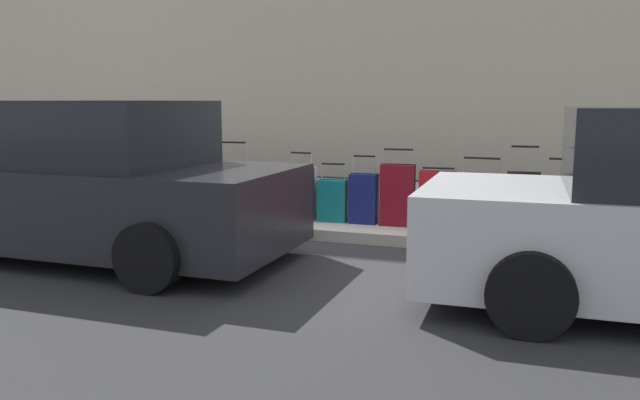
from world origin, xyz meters
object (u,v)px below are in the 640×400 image
suitcase_red_3 (438,199)px  suitcase_olive_9 (234,189)px  suitcase_black_8 (273,192)px  parked_car_charcoal_1 (89,185)px  suitcase_silver_7 (301,194)px  suitcase_red_10 (207,193)px  suitcase_maroon_4 (398,195)px  suitcase_silver_0 (564,207)px  suitcase_black_1 (522,203)px  suitcase_olive_2 (480,204)px  suitcase_navy_5 (364,198)px  bollard_post (114,178)px  fire_hydrant (164,181)px  suitcase_teal_6 (333,200)px

suitcase_red_3 → suitcase_olive_9: size_ratio=0.74×
suitcase_black_8 → parked_car_charcoal_1: parked_car_charcoal_1 is taller
suitcase_silver_7 → suitcase_red_10: size_ratio=1.05×
suitcase_maroon_4 → suitcase_silver_7: 1.28m
suitcase_maroon_4 → suitcase_silver_7: (1.27, 0.08, -0.04)m
suitcase_olive_9 → parked_car_charcoal_1: (0.70, 2.07, 0.28)m
suitcase_silver_0 → suitcase_red_10: bearing=0.6°
suitcase_black_1 → suitcase_black_8: suitcase_black_1 is taller
suitcase_olive_2 → suitcase_navy_5: size_ratio=1.02×
suitcase_olive_2 → bollard_post: bollard_post is taller
suitcase_silver_7 → suitcase_red_10: suitcase_silver_7 is taller
suitcase_silver_7 → suitcase_black_8: bearing=-16.3°
suitcase_silver_7 → suitcase_olive_2: bearing=-178.9°
suitcase_red_10 → fire_hydrant: (0.69, 0.02, 0.15)m
suitcase_red_10 → suitcase_silver_7: bearing=176.9°
suitcase_maroon_4 → suitcase_olive_2: bearing=178.1°
suitcase_red_3 → suitcase_navy_5: size_ratio=0.86×
fire_hydrant → bollard_post: size_ratio=0.90×
suitcase_olive_2 → suitcase_olive_9: 3.28m
suitcase_teal_6 → suitcase_silver_7: bearing=10.2°
suitcase_maroon_4 → fire_hydrant: bearing=0.3°
suitcase_black_8 → bollard_post: bollard_post is taller
suitcase_black_1 → parked_car_charcoal_1: parked_car_charcoal_1 is taller
suitcase_silver_0 → suitcase_black_8: 3.71m
suitcase_red_3 → suitcase_olive_9: 2.76m
fire_hydrant → suitcase_silver_0: bearing=-179.3°
bollard_post → suitcase_silver_7: bearing=-178.2°
suitcase_black_1 → suitcase_navy_5: (1.95, -0.06, -0.05)m
suitcase_navy_5 → suitcase_black_8: bearing=-2.3°
suitcase_teal_6 → suitcase_silver_7: 0.43m
suitcase_teal_6 → suitcase_olive_9: suitcase_olive_9 is taller
suitcase_black_8 → suitcase_navy_5: bearing=177.7°
suitcase_teal_6 → fire_hydrant: (2.56, 0.01, 0.15)m
suitcase_maroon_4 → fire_hydrant: 3.41m
suitcase_navy_5 → suitcase_silver_7: 0.84m
suitcase_navy_5 → suitcase_olive_9: 1.82m
suitcase_teal_6 → suitcase_maroon_4: bearing=-179.9°
suitcase_navy_5 → bollard_post: 3.73m
fire_hydrant → suitcase_teal_6: bearing=-179.7°
suitcase_red_10 → fire_hydrant: suitcase_red_10 is taller
suitcase_teal_6 → suitcase_olive_9: (1.41, 0.07, 0.10)m
suitcase_silver_7 → bollard_post: (2.89, 0.09, 0.10)m
suitcase_black_1 → parked_car_charcoal_1: 4.94m
suitcase_olive_2 → suitcase_navy_5: suitcase_olive_2 is taller
suitcase_olive_2 → suitcase_maroon_4: bearing=-1.9°
fire_hydrant → bollard_post: bearing=11.3°
suitcase_red_3 → suitcase_red_10: 3.22m
suitcase_black_8 → fire_hydrant: size_ratio=0.89×
suitcase_red_10 → fire_hydrant: size_ratio=1.06×
suitcase_black_1 → suitcase_teal_6: bearing=-1.1°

